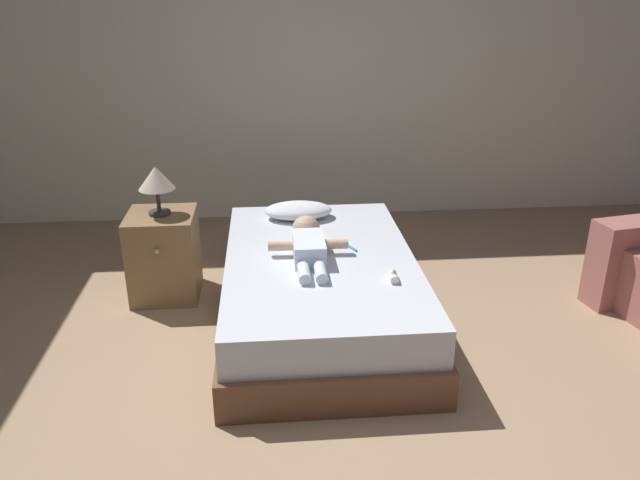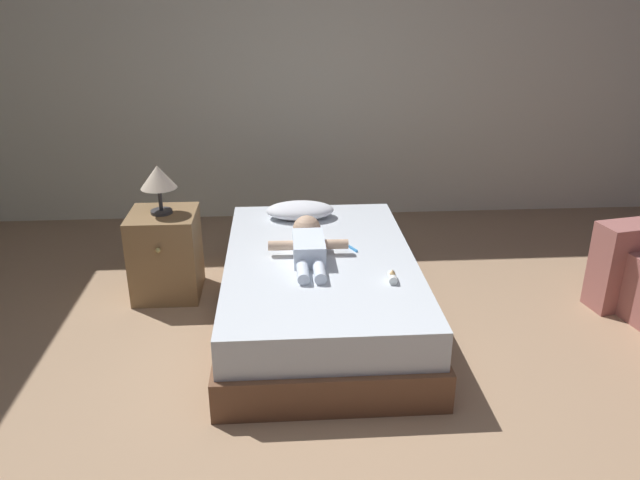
# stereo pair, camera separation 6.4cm
# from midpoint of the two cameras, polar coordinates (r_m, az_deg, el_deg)

# --- Properties ---
(ground_plane) EXTENTS (8.00, 8.00, 0.00)m
(ground_plane) POSITION_cam_midpoint_polar(r_m,az_deg,el_deg) (2.78, 4.32, -18.77)
(ground_plane) COLOR #9F7F60
(wall_behind_bed) EXTENTS (8.00, 0.12, 2.53)m
(wall_behind_bed) POSITION_cam_midpoint_polar(r_m,az_deg,el_deg) (5.10, -0.75, 16.13)
(wall_behind_bed) COLOR silver
(wall_behind_bed) RESTS_ON ground_plane
(bed) EXTENTS (1.11, 1.83, 0.41)m
(bed) POSITION_cam_midpoint_polar(r_m,az_deg,el_deg) (3.58, -0.51, -4.59)
(bed) COLOR brown
(bed) RESTS_ON ground_plane
(pillow) EXTENTS (0.45, 0.27, 0.10)m
(pillow) POSITION_cam_midpoint_polar(r_m,az_deg,el_deg) (4.05, -2.50, 2.76)
(pillow) COLOR white
(pillow) RESTS_ON bed
(baby) EXTENTS (0.46, 0.66, 0.17)m
(baby) POSITION_cam_midpoint_polar(r_m,az_deg,el_deg) (3.49, -1.63, -0.37)
(baby) COLOR silver
(baby) RESTS_ON bed
(toothbrush) EXTENTS (0.09, 0.15, 0.02)m
(toothbrush) POSITION_cam_midpoint_polar(r_m,az_deg,el_deg) (3.61, 2.13, -0.54)
(toothbrush) COLOR #398EDB
(toothbrush) RESTS_ON bed
(nightstand) EXTENTS (0.41, 0.44, 0.55)m
(nightstand) POSITION_cam_midpoint_polar(r_m,az_deg,el_deg) (3.97, -14.74, -1.38)
(nightstand) COLOR olive
(nightstand) RESTS_ON ground_plane
(lamp) EXTENTS (0.22, 0.22, 0.30)m
(lamp) POSITION_cam_midpoint_polar(r_m,az_deg,el_deg) (3.81, -15.46, 5.42)
(lamp) COLOR #333338
(lamp) RESTS_ON nightstand
(baby_bottle) EXTENTS (0.05, 0.10, 0.07)m
(baby_bottle) POSITION_cam_midpoint_polar(r_m,az_deg,el_deg) (3.21, 6.27, -3.36)
(baby_bottle) COLOR white
(baby_bottle) RESTS_ON bed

